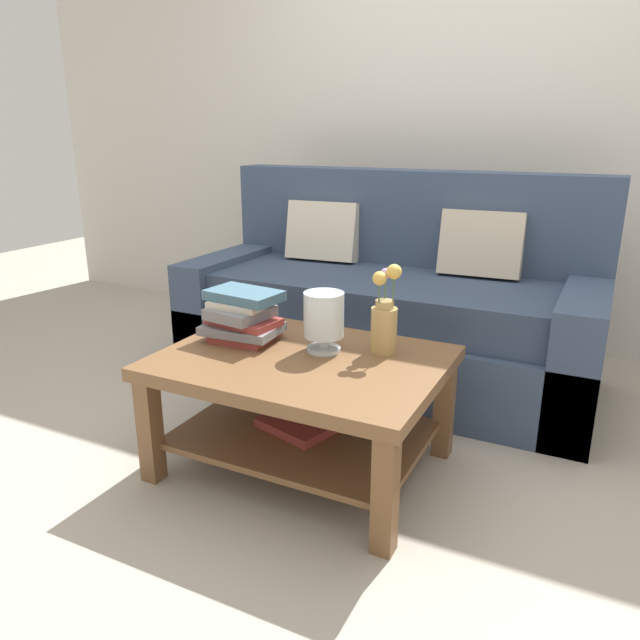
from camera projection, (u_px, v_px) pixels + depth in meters
ground_plane at (351, 442)px, 2.55m from camera, size 10.00×10.00×0.00m
back_wall at (467, 114)px, 3.55m from camera, size 6.40×0.12×2.70m
couch at (391, 310)px, 3.16m from camera, size 2.06×0.90×1.06m
coffee_table at (302, 388)px, 2.28m from camera, size 1.03×0.77×0.46m
book_stack_main at (243, 316)px, 2.39m from camera, size 0.31×0.25×0.20m
glass_hurricane_vase at (324, 317)px, 2.25m from camera, size 0.15×0.15×0.23m
flower_pitcher at (384, 319)px, 2.24m from camera, size 0.11×0.11×0.34m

